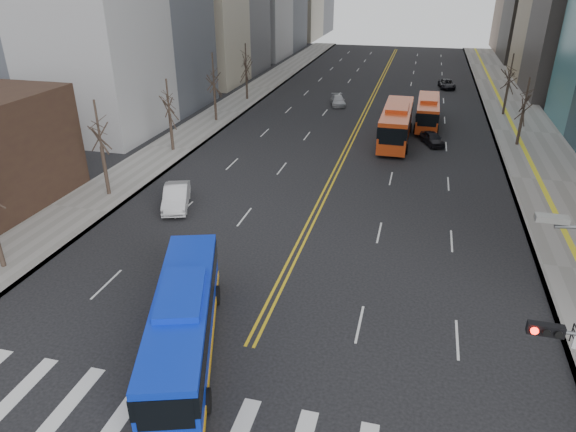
# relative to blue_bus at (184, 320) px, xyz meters

# --- Properties ---
(sidewalk_right) EXTENTS (7.00, 130.00, 0.15)m
(sidewalk_right) POSITION_rel_blue_bus_xyz_m (20.16, 40.94, -1.66)
(sidewalk_right) COLOR gray
(sidewalk_right) RESTS_ON ground
(sidewalk_left) EXTENTS (5.00, 130.00, 0.15)m
(sidewalk_left) POSITION_rel_blue_bus_xyz_m (-13.84, 40.94, -1.66)
(sidewalk_left) COLOR gray
(sidewalk_left) RESTS_ON ground
(centerline) EXTENTS (0.55, 100.00, 0.01)m
(centerline) POSITION_rel_blue_bus_xyz_m (2.66, 50.94, -1.72)
(centerline) COLOR gold
(centerline) RESTS_ON ground
(street_trees) EXTENTS (35.20, 47.20, 7.60)m
(street_trees) POSITION_rel_blue_bus_xyz_m (-4.51, 30.49, 3.14)
(street_trees) COLOR #32251E
(street_trees) RESTS_ON ground
(blue_bus) EXTENTS (5.90, 11.45, 3.30)m
(blue_bus) POSITION_rel_blue_bus_xyz_m (0.00, 0.00, 0.00)
(blue_bus) COLOR #0D2FD0
(blue_bus) RESTS_ON ground
(red_bus_near) EXTENTS (2.98, 11.58, 3.66)m
(red_bus_near) POSITION_rel_blue_bus_xyz_m (6.94, 34.29, 0.30)
(red_bus_near) COLOR #D34216
(red_bus_near) RESTS_ON ground
(red_bus_far) EXTENTS (2.54, 9.80, 3.14)m
(red_bus_far) POSITION_rel_blue_bus_xyz_m (9.91, 40.96, 0.03)
(red_bus_far) COLOR #D34216
(red_bus_far) RESTS_ON ground
(car_white) EXTENTS (3.23, 5.10, 1.59)m
(car_white) POSITION_rel_blue_bus_xyz_m (-7.35, 14.31, -0.94)
(car_white) COLOR silver
(car_white) RESTS_ON ground
(car_dark_mid) EXTENTS (2.78, 3.95, 1.25)m
(car_dark_mid) POSITION_rel_blue_bus_xyz_m (10.58, 34.18, -1.11)
(car_dark_mid) COLOR black
(car_dark_mid) RESTS_ON ground
(car_silver) EXTENTS (2.65, 4.41, 1.20)m
(car_silver) POSITION_rel_blue_bus_xyz_m (-1.14, 47.91, -1.13)
(car_silver) COLOR #AAAAB0
(car_silver) RESTS_ON ground
(car_dark_far) EXTENTS (2.61, 4.64, 1.23)m
(car_dark_far) POSITION_rel_blue_bus_xyz_m (12.44, 62.10, -1.12)
(car_dark_far) COLOR black
(car_dark_far) RESTS_ON ground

